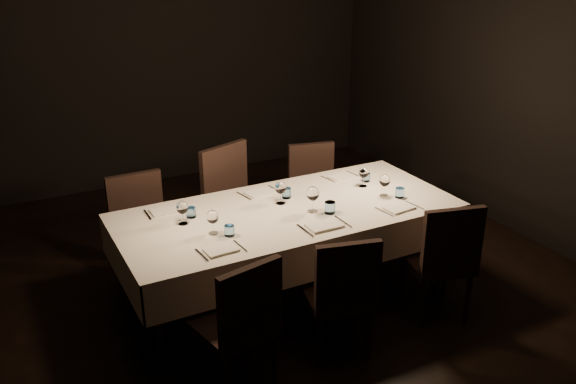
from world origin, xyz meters
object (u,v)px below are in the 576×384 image
chair_near_center (342,291)px  chair_far_center (235,201)px  chair_far_right (314,188)px  chair_far_left (141,226)px  chair_near_left (241,319)px  chair_near_right (443,256)px  dining_table (288,218)px

chair_near_center → chair_far_center: bearing=-72.7°
chair_far_center → chair_far_right: bearing=-13.9°
chair_near_center → chair_far_left: bearing=-45.9°
chair_near_center → chair_far_right: chair_far_right is taller
chair_far_left → chair_far_center: size_ratio=0.89×
chair_far_center → chair_near_left: bearing=-132.1°
chair_near_left → chair_near_right: chair_near_right is taller
chair_near_right → chair_far_right: (-0.15, 1.59, -0.02)m
chair_near_left → chair_far_center: size_ratio=0.88×
chair_near_center → chair_near_right: chair_near_right is taller
chair_near_left → chair_far_right: size_ratio=1.02×
chair_near_right → chair_far_left: size_ratio=1.01×
chair_near_left → chair_near_center: bearing=168.3°
chair_near_center → chair_far_center: 1.55m
chair_far_left → chair_near_right: bearing=-41.0°
chair_far_left → chair_near_left: bearing=-84.1°
chair_far_center → chair_far_right: chair_far_center is taller
chair_far_right → chair_near_center: bearing=-100.9°
dining_table → chair_near_left: chair_near_left is taller
chair_near_left → chair_near_center: (0.72, 0.00, -0.01)m
chair_far_center → chair_far_right: 0.83m
chair_far_right → dining_table: bearing=-116.9°
chair_near_left → chair_far_right: chair_near_left is taller
chair_far_left → chair_far_center: bearing=-1.1°
chair_near_center → chair_near_right: (0.88, 0.04, 0.02)m
chair_near_right → chair_far_left: 2.33m
chair_near_right → chair_far_center: 1.79m
chair_near_center → chair_far_right: (0.73, 1.63, 0.00)m
dining_table → chair_far_left: 1.21m
dining_table → chair_near_center: bearing=-91.2°
chair_near_left → chair_far_left: 1.56m
chair_near_center → chair_near_right: bearing=-163.4°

